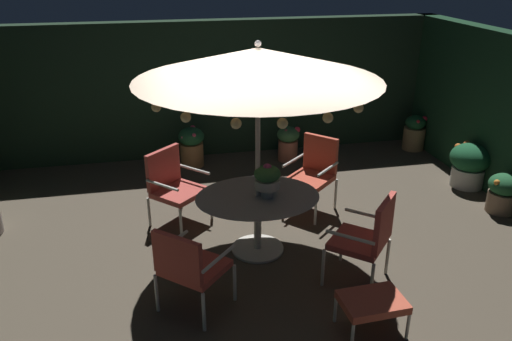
# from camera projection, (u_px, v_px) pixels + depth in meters

# --- Properties ---
(ground_plane) EXTENTS (8.01, 7.29, 0.02)m
(ground_plane) POSITION_uv_depth(u_px,v_px,m) (260.00, 252.00, 6.19)
(ground_plane) COLOR #493F32
(hedge_backdrop_rear) EXTENTS (8.01, 0.30, 2.33)m
(hedge_backdrop_rear) POSITION_uv_depth(u_px,v_px,m) (218.00, 89.00, 8.87)
(hedge_backdrop_rear) COLOR #1B2E1F
(hedge_backdrop_rear) RESTS_ON ground_plane
(patio_dining_table) EXTENTS (1.47, 1.20, 0.74)m
(patio_dining_table) POSITION_uv_depth(u_px,v_px,m) (258.00, 208.00, 6.00)
(patio_dining_table) COLOR beige
(patio_dining_table) RESTS_ON ground_plane
(patio_umbrella) EXTENTS (2.67, 2.67, 2.52)m
(patio_umbrella) POSITION_uv_depth(u_px,v_px,m) (258.00, 64.00, 5.33)
(patio_umbrella) COLOR beige
(patio_umbrella) RESTS_ON ground_plane
(centerpiece_planter) EXTENTS (0.31, 0.31, 0.41)m
(centerpiece_planter) POSITION_uv_depth(u_px,v_px,m) (267.00, 178.00, 5.81)
(centerpiece_planter) COLOR beige
(centerpiece_planter) RESTS_ON patio_dining_table
(patio_chair_north) EXTENTS (0.81, 0.81, 1.04)m
(patio_chair_north) POSITION_uv_depth(u_px,v_px,m) (368.00, 235.00, 5.38)
(patio_chair_north) COLOR beige
(patio_chair_north) RESTS_ON ground_plane
(patio_chair_northeast) EXTENTS (0.82, 0.82, 1.04)m
(patio_chair_northeast) POSITION_uv_depth(u_px,v_px,m) (314.00, 170.00, 7.00)
(patio_chair_northeast) COLOR beige
(patio_chair_northeast) RESTS_ON ground_plane
(patio_chair_east) EXTENTS (0.86, 0.86, 0.99)m
(patio_chair_east) POSITION_uv_depth(u_px,v_px,m) (173.00, 183.00, 6.70)
(patio_chair_east) COLOR silver
(patio_chair_east) RESTS_ON ground_plane
(patio_chair_southeast) EXTENTS (0.83, 0.83, 0.94)m
(patio_chair_southeast) POSITION_uv_depth(u_px,v_px,m) (189.00, 264.00, 4.95)
(patio_chair_southeast) COLOR silver
(patio_chair_southeast) RESTS_ON ground_plane
(ottoman_footrest) EXTENTS (0.61, 0.46, 0.37)m
(ottoman_footrest) POSITION_uv_depth(u_px,v_px,m) (372.00, 303.00, 4.78)
(ottoman_footrest) COLOR beige
(ottoman_footrest) RESTS_ON ground_plane
(potted_plant_back_right) EXTENTS (0.43, 0.43, 0.56)m
(potted_plant_back_right) POSITION_uv_depth(u_px,v_px,m) (503.00, 192.00, 7.03)
(potted_plant_back_right) COLOR #7D644D
(potted_plant_back_right) RESTS_ON ground_plane
(potted_plant_right_far) EXTENTS (0.40, 0.39, 0.61)m
(potted_plant_right_far) POSITION_uv_depth(u_px,v_px,m) (288.00, 142.00, 8.79)
(potted_plant_right_far) COLOR #AE614A
(potted_plant_right_far) RESTS_ON ground_plane
(potted_plant_front_corner) EXTENTS (0.40, 0.39, 0.64)m
(potted_plant_front_corner) POSITION_uv_depth(u_px,v_px,m) (414.00, 132.00, 9.29)
(potted_plant_front_corner) COLOR olive
(potted_plant_front_corner) RESTS_ON ground_plane
(potted_plant_left_near) EXTENTS (0.61, 0.61, 0.68)m
(potted_plant_left_near) POSITION_uv_depth(u_px,v_px,m) (470.00, 163.00, 7.79)
(potted_plant_left_near) COLOR beige
(potted_plant_left_near) RESTS_ON ground_plane
(potted_plant_left_far) EXTENTS (0.43, 0.43, 0.68)m
(potted_plant_left_far) POSITION_uv_depth(u_px,v_px,m) (192.00, 146.00, 8.54)
(potted_plant_left_far) COLOR #A06E42
(potted_plant_left_far) RESTS_ON ground_plane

